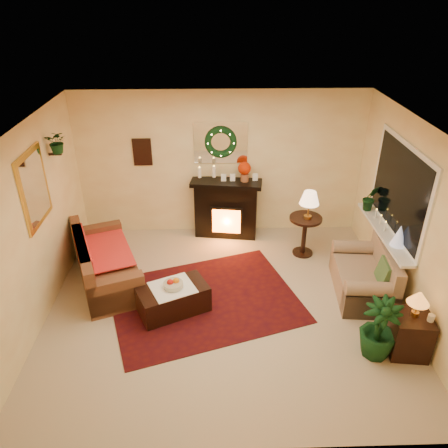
{
  "coord_description": "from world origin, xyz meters",
  "views": [
    {
      "loc": [
        -0.16,
        -4.98,
        4.09
      ],
      "look_at": [
        0.0,
        0.35,
        1.15
      ],
      "focal_mm": 35.0,
      "sensor_mm": 36.0,
      "label": 1
    }
  ],
  "objects_px": {
    "side_table_round": "(304,237)",
    "loveseat": "(364,269)",
    "end_table_square": "(409,335)",
    "sofa": "(106,257)",
    "coffee_table": "(173,299)",
    "fireplace": "(226,208)"
  },
  "relations": [
    {
      "from": "side_table_round",
      "to": "loveseat",
      "type": "bearing_deg",
      "value": -58.37
    },
    {
      "from": "loveseat",
      "to": "end_table_square",
      "type": "bearing_deg",
      "value": -75.26
    },
    {
      "from": "sofa",
      "to": "side_table_round",
      "type": "bearing_deg",
      "value": -9.17
    },
    {
      "from": "side_table_round",
      "to": "coffee_table",
      "type": "distance_m",
      "value": 2.57
    },
    {
      "from": "fireplace",
      "to": "sofa",
      "type": "bearing_deg",
      "value": -135.8
    },
    {
      "from": "sofa",
      "to": "loveseat",
      "type": "distance_m",
      "value": 3.88
    },
    {
      "from": "side_table_round",
      "to": "coffee_table",
      "type": "relative_size",
      "value": 0.74
    },
    {
      "from": "loveseat",
      "to": "end_table_square",
      "type": "height_order",
      "value": "loveseat"
    },
    {
      "from": "loveseat",
      "to": "end_table_square",
      "type": "relative_size",
      "value": 2.31
    },
    {
      "from": "sofa",
      "to": "coffee_table",
      "type": "distance_m",
      "value": 1.34
    },
    {
      "from": "side_table_round",
      "to": "coffee_table",
      "type": "height_order",
      "value": "side_table_round"
    },
    {
      "from": "fireplace",
      "to": "loveseat",
      "type": "xyz_separation_m",
      "value": [
        1.97,
        -1.79,
        -0.13
      ]
    },
    {
      "from": "coffee_table",
      "to": "side_table_round",
      "type": "bearing_deg",
      "value": 9.4
    },
    {
      "from": "sofa",
      "to": "fireplace",
      "type": "xyz_separation_m",
      "value": [
        1.89,
        1.37,
        0.12
      ]
    },
    {
      "from": "sofa",
      "to": "coffee_table",
      "type": "bearing_deg",
      "value": -56.81
    },
    {
      "from": "side_table_round",
      "to": "sofa",
      "type": "bearing_deg",
      "value": -168.1
    },
    {
      "from": "loveseat",
      "to": "coffee_table",
      "type": "height_order",
      "value": "loveseat"
    },
    {
      "from": "side_table_round",
      "to": "coffee_table",
      "type": "xyz_separation_m",
      "value": [
        -2.12,
        -1.44,
        -0.12
      ]
    },
    {
      "from": "sofa",
      "to": "end_table_square",
      "type": "xyz_separation_m",
      "value": [
        4.06,
        -1.65,
        -0.16
      ]
    },
    {
      "from": "coffee_table",
      "to": "end_table_square",
      "type": "bearing_deg",
      "value": -41.2
    },
    {
      "from": "sofa",
      "to": "fireplace",
      "type": "distance_m",
      "value": 2.34
    },
    {
      "from": "end_table_square",
      "to": "loveseat",
      "type": "bearing_deg",
      "value": 99.27
    }
  ]
}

